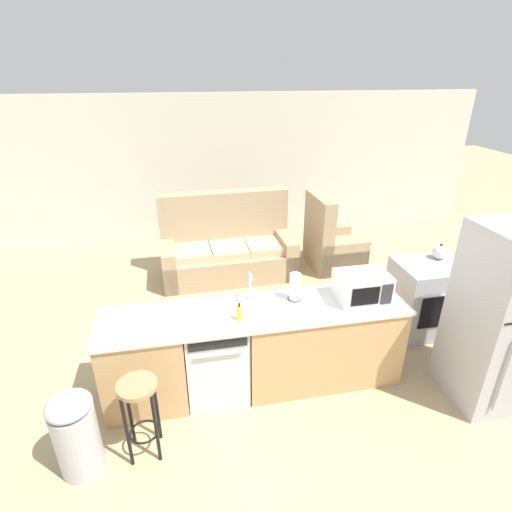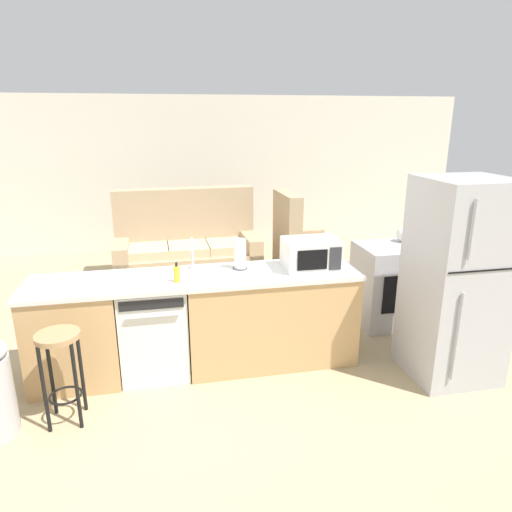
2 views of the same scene
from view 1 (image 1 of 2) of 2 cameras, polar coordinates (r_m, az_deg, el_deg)
name	(u,v)px [view 1 (image 1 of 2)]	position (r m, az deg, el deg)	size (l,w,h in m)	color
ground_plane	(242,385)	(4.34, -2.03, -17.97)	(24.00, 24.00, 0.00)	tan
wall_back	(220,168)	(7.55, -5.21, 12.40)	(10.00, 0.06, 2.60)	silver
kitchen_counter	(265,350)	(4.10, 1.28, -13.25)	(2.94, 0.66, 0.90)	tan
dishwasher	(216,356)	(4.04, -5.73, -14.03)	(0.58, 0.61, 0.84)	white
stove_range	(425,298)	(5.27, 23.02, -5.49)	(0.76, 0.68, 0.90)	#B7B7BC
refrigerator	(502,318)	(4.35, 31.70, -7.52)	(0.72, 0.73, 1.78)	#B7B7BC
microwave	(362,287)	(4.03, 14.88, -4.25)	(0.50, 0.37, 0.28)	white
sink_faucet	(250,288)	(3.89, -0.86, -4.61)	(0.07, 0.18, 0.30)	silver
paper_towel_roll	(295,287)	(3.91, 5.58, -4.45)	(0.14, 0.14, 0.28)	#4C4C51
soap_bottle	(239,313)	(3.63, -2.38, -8.13)	(0.06, 0.06, 0.18)	yellow
kettle	(440,252)	(5.23, 24.79, 0.51)	(0.21, 0.17, 0.19)	silver
bar_stool	(140,403)	(3.53, -16.27, -19.57)	(0.32, 0.32, 0.74)	tan
trash_bin	(76,433)	(3.70, -24.33, -22.10)	(0.35, 0.35, 0.74)	#B7B7BC
couch	(227,250)	(6.25, -4.14, 0.89)	(2.02, 0.95, 1.27)	tan
armchair	(329,246)	(6.59, 10.42, 1.39)	(0.83, 0.87, 1.20)	tan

